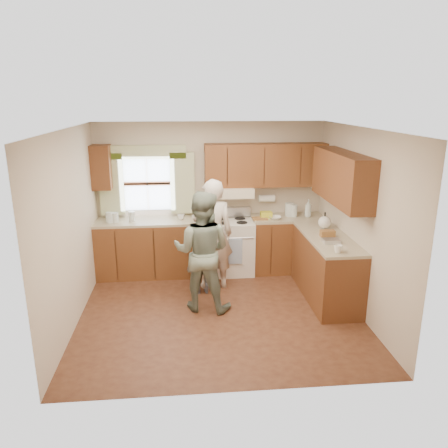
{
  "coord_description": "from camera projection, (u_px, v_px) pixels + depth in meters",
  "views": [
    {
      "loc": [
        -0.46,
        -5.49,
        2.86
      ],
      "look_at": [
        0.1,
        0.4,
        1.15
      ],
      "focal_mm": 35.0,
      "sensor_mm": 36.0,
      "label": 1
    }
  ],
  "objects": [
    {
      "name": "kitchen_fixtures",
      "position": [
        252.0,
        230.0,
        6.94
      ],
      "size": [
        3.8,
        2.25,
        2.15
      ],
      "color": "#4F2511",
      "rests_on": "ground"
    },
    {
      "name": "child",
      "position": [
        203.0,
        268.0,
        6.55
      ],
      "size": [
        0.49,
        0.23,
        0.81
      ],
      "primitive_type": "imported",
      "rotation": [
        0.0,
        0.0,
        3.2
      ],
      "color": "slate",
      "rests_on": "ground"
    },
    {
      "name": "woman_right",
      "position": [
        202.0,
        251.0,
        5.97
      ],
      "size": [
        0.97,
        0.85,
        1.68
      ],
      "primitive_type": "imported",
      "rotation": [
        0.0,
        0.0,
        2.85
      ],
      "color": "#274333",
      "rests_on": "ground"
    },
    {
      "name": "room",
      "position": [
        219.0,
        225.0,
        5.74
      ],
      "size": [
        3.8,
        3.8,
        3.8
      ],
      "color": "#442115",
      "rests_on": "ground"
    },
    {
      "name": "woman_left",
      "position": [
        212.0,
        234.0,
        6.65
      ],
      "size": [
        0.64,
        0.43,
        1.72
      ],
      "primitive_type": "imported",
      "rotation": [
        0.0,
        0.0,
        3.17
      ],
      "color": "beige",
      "rests_on": "ground"
    },
    {
      "name": "stove",
      "position": [
        230.0,
        246.0,
        7.35
      ],
      "size": [
        0.76,
        0.67,
        1.07
      ],
      "color": "silver",
      "rests_on": "ground"
    }
  ]
}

